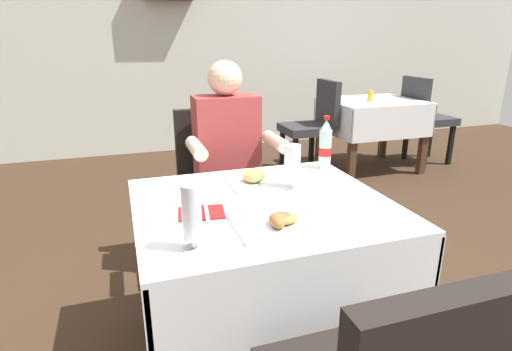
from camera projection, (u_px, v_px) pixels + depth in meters
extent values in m
plane|color=#382619|center=(261.00, 351.00, 1.91)|extent=(11.00, 11.00, 0.00)
cube|color=silver|center=(156.00, 23.00, 4.86)|extent=(11.00, 0.12, 3.07)
cube|color=white|center=(264.00, 204.00, 1.66)|extent=(1.01, 0.90, 0.02)
cube|color=white|center=(309.00, 304.00, 1.32)|extent=(1.01, 0.02, 0.32)
cube|color=white|center=(235.00, 204.00, 2.11)|extent=(1.01, 0.02, 0.32)
cube|color=white|center=(140.00, 261.00, 1.57)|extent=(0.02, 0.90, 0.32)
cube|color=white|center=(367.00, 226.00, 1.86)|extent=(0.02, 0.90, 0.32)
cube|color=#472D1E|center=(408.00, 319.00, 1.56)|extent=(0.07, 0.07, 0.73)
cube|color=#472D1E|center=(150.00, 258.00, 2.00)|extent=(0.07, 0.07, 0.73)
cube|color=#472D1E|center=(316.00, 232.00, 2.26)|extent=(0.07, 0.07, 0.73)
cube|color=black|center=(221.00, 197.00, 2.41)|extent=(0.44, 0.44, 0.08)
cube|color=black|center=(210.00, 144.00, 2.56)|extent=(0.42, 0.06, 0.44)
cube|color=black|center=(200.00, 256.00, 2.29)|extent=(0.04, 0.04, 0.45)
cube|color=black|center=(258.00, 247.00, 2.39)|extent=(0.04, 0.04, 0.45)
cube|color=black|center=(190.00, 230.00, 2.60)|extent=(0.04, 0.04, 0.45)
cube|color=black|center=(241.00, 223.00, 2.70)|extent=(0.04, 0.04, 0.45)
cylinder|color=#282D42|center=(226.00, 255.00, 2.31)|extent=(0.10, 0.10, 0.45)
cylinder|color=#282D42|center=(253.00, 250.00, 2.35)|extent=(0.10, 0.10, 0.45)
cube|color=#282D42|center=(231.00, 195.00, 2.39)|extent=(0.34, 0.36, 0.12)
cube|color=#9E3838|center=(226.00, 140.00, 2.36)|extent=(0.36, 0.20, 0.50)
sphere|color=beige|center=(225.00, 78.00, 2.25)|extent=(0.19, 0.19, 0.19)
cylinder|color=beige|center=(196.00, 148.00, 2.08)|extent=(0.07, 0.26, 0.07)
cylinder|color=beige|center=(276.00, 142.00, 2.21)|extent=(0.07, 0.26, 0.07)
cube|color=white|center=(271.00, 226.00, 1.43)|extent=(0.25, 0.25, 0.01)
ellipsoid|color=#B77A38|center=(286.00, 218.00, 1.44)|extent=(0.11, 0.10, 0.03)
ellipsoid|color=#C14C33|center=(281.00, 218.00, 1.44)|extent=(0.09, 0.07, 0.04)
ellipsoid|color=#99602D|center=(278.00, 221.00, 1.41)|extent=(0.07, 0.10, 0.04)
cube|color=white|center=(257.00, 182.00, 1.86)|extent=(0.24, 0.24, 0.01)
ellipsoid|color=gold|center=(251.00, 177.00, 1.84)|extent=(0.09, 0.11, 0.05)
ellipsoid|color=gold|center=(256.00, 174.00, 1.87)|extent=(0.11, 0.10, 0.06)
ellipsoid|color=#4C8E38|center=(256.00, 178.00, 1.85)|extent=(0.05, 0.09, 0.03)
cylinder|color=white|center=(193.00, 248.00, 1.29)|extent=(0.07, 0.07, 0.01)
cylinder|color=white|center=(193.00, 243.00, 1.28)|extent=(0.02, 0.02, 0.03)
cylinder|color=white|center=(192.00, 212.00, 1.25)|extent=(0.06, 0.06, 0.18)
cylinder|color=black|center=(192.00, 217.00, 1.25)|extent=(0.06, 0.06, 0.15)
cylinder|color=white|center=(292.00, 188.00, 1.80)|extent=(0.07, 0.07, 0.01)
cylinder|color=white|center=(292.00, 184.00, 1.79)|extent=(0.02, 0.02, 0.03)
cylinder|color=white|center=(292.00, 163.00, 1.76)|extent=(0.07, 0.07, 0.16)
cylinder|color=#C68928|center=(292.00, 171.00, 1.77)|extent=(0.06, 0.06, 0.09)
cylinder|color=silver|center=(325.00, 149.00, 2.06)|extent=(0.06, 0.06, 0.19)
cylinder|color=red|center=(325.00, 151.00, 2.06)|extent=(0.06, 0.06, 0.04)
cone|color=silver|center=(326.00, 125.00, 2.02)|extent=(0.06, 0.06, 0.05)
cylinder|color=red|center=(327.00, 117.00, 2.01)|extent=(0.03, 0.03, 0.02)
cube|color=maroon|center=(202.00, 213.00, 1.54)|extent=(0.19, 0.15, 0.01)
cube|color=silver|center=(197.00, 211.00, 1.54)|extent=(0.04, 0.19, 0.01)
cube|color=silver|center=(206.00, 211.00, 1.55)|extent=(0.04, 0.19, 0.01)
cube|color=white|center=(373.00, 101.00, 4.37)|extent=(0.96, 0.82, 0.02)
cube|color=white|center=(395.00, 124.00, 4.06)|extent=(0.96, 0.02, 0.32)
cube|color=white|center=(352.00, 111.00, 4.78)|extent=(0.96, 0.02, 0.32)
cube|color=white|center=(332.00, 120.00, 4.28)|extent=(0.02, 0.82, 0.32)
cube|color=white|center=(409.00, 115.00, 4.56)|extent=(0.02, 0.82, 0.32)
cube|color=#472D1E|center=(353.00, 146.00, 4.04)|extent=(0.07, 0.07, 0.73)
cube|color=#472D1E|center=(424.00, 140.00, 4.30)|extent=(0.07, 0.07, 0.73)
cube|color=#472D1E|center=(320.00, 132.00, 4.67)|extent=(0.07, 0.07, 0.73)
cube|color=#472D1E|center=(384.00, 127.00, 4.93)|extent=(0.07, 0.07, 0.73)
cube|color=#2D2D33|center=(304.00, 129.00, 4.21)|extent=(0.44, 0.44, 0.08)
cube|color=#2D2D33|center=(328.00, 102.00, 4.20)|extent=(0.06, 0.42, 0.44)
cube|color=black|center=(282.00, 151.00, 4.40)|extent=(0.04, 0.04, 0.45)
cube|color=black|center=(295.00, 160.00, 4.09)|extent=(0.04, 0.04, 0.45)
cube|color=black|center=(311.00, 149.00, 4.50)|extent=(0.04, 0.04, 0.45)
cube|color=black|center=(326.00, 157.00, 4.19)|extent=(0.04, 0.04, 0.45)
cube|color=#2D2D33|center=(431.00, 120.00, 4.68)|extent=(0.44, 0.44, 0.08)
cube|color=#2D2D33|center=(415.00, 98.00, 4.52)|extent=(0.06, 0.42, 0.44)
cube|color=black|center=(450.00, 145.00, 4.66)|extent=(0.04, 0.04, 0.45)
cube|color=black|center=(430.00, 138.00, 4.97)|extent=(0.04, 0.04, 0.45)
cube|color=black|center=(426.00, 147.00, 4.56)|extent=(0.04, 0.04, 0.45)
cube|color=black|center=(406.00, 140.00, 4.86)|extent=(0.04, 0.04, 0.45)
cylinder|color=gold|center=(370.00, 96.00, 4.28)|extent=(0.06, 0.06, 0.11)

